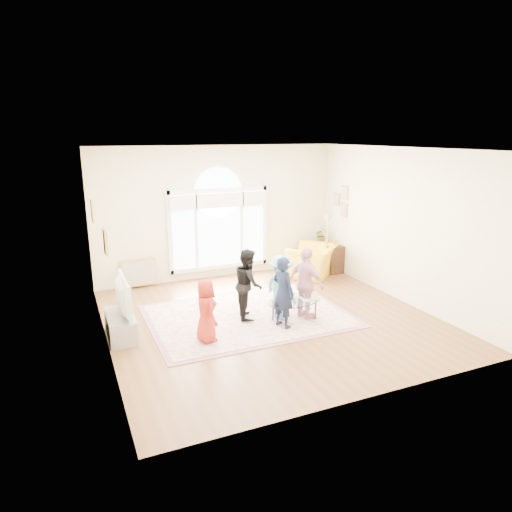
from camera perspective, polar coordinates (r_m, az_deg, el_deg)
name	(u,v)px	position (r m, az deg, el deg)	size (l,w,h in m)	color
ground	(270,319)	(8.90, 1.77, -7.82)	(6.00, 6.00, 0.00)	brown
room_shell	(221,215)	(10.99, -4.41, 5.12)	(6.00, 6.00, 6.00)	beige
area_rug	(248,316)	(9.00, -1.00, -7.47)	(3.60, 2.60, 0.02)	beige
rug_border	(248,316)	(9.00, -1.00, -7.49)	(3.80, 2.80, 0.01)	#925C6A
tv_console	(121,326)	(8.40, -16.56, -8.35)	(0.45, 1.00, 0.42)	#94969C
television	(119,297)	(8.21, -16.79, -4.88)	(0.18, 1.15, 0.66)	black
coffee_table	(294,301)	(8.69, 4.83, -5.60)	(1.22, 0.89, 0.54)	silver
armchair	(312,261)	(11.45, 7.02, -0.63)	(1.18, 1.03, 0.77)	gold
side_cabinet	(332,259)	(11.87, 9.54, -0.33)	(0.40, 0.50, 0.70)	black
floor_lamp	(328,224)	(11.50, 8.95, 3.97)	(0.25, 0.25, 1.51)	black
plant_pedestal	(321,255)	(12.19, 8.08, 0.14)	(0.20, 0.20, 0.70)	white
potted_plant	(321,235)	(12.07, 8.18, 2.61)	(0.34, 0.29, 0.38)	#33722D
leaning_picture	(140,287)	(10.98, -14.32, -3.78)	(0.80, 0.05, 0.62)	tan
child_red	(206,310)	(7.80, -6.26, -6.78)	(0.54, 0.35, 1.10)	#A3281E
child_navy	(283,292)	(8.29, 3.40, -4.53)	(0.48, 0.32, 1.33)	#141C34
child_black	(248,284)	(8.69, -0.98, -3.48)	(0.66, 0.51, 1.35)	black
child_pink	(306,283)	(8.70, 6.29, -3.42)	(0.81, 0.34, 1.39)	pink
child_blue	(281,287)	(8.68, 3.15, -3.91)	(0.80, 0.46, 1.24)	#5FABCF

